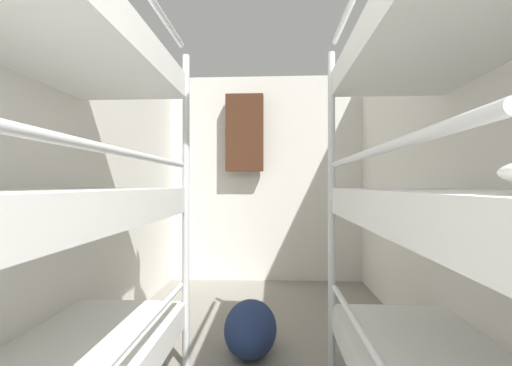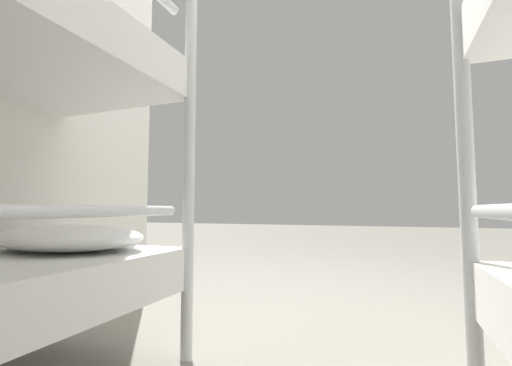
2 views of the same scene
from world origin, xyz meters
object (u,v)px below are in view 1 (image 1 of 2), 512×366
Objects in this scene: bunk_stack_right_near at (476,209)px; hanging_coat at (245,133)px; bunk_stack_left_near at (32,208)px; duffel_bag at (250,328)px.

bunk_stack_right_near is 3.04m from hanging_coat.
bunk_stack_left_near is 2.91m from hanging_coat.
duffel_bag is at bearing 128.05° from bunk_stack_right_near.
duffel_bag is at bearing -83.83° from hanging_coat.
hanging_coat is at bearing 96.17° from duffel_bag.
duffel_bag is (0.74, 1.09, -0.89)m from bunk_stack_left_near.
hanging_coat is (-0.18, 1.68, 1.58)m from duffel_bag.
bunk_stack_left_near is 2.23× the size of hanging_coat.
hanging_coat is at bearing 110.52° from bunk_stack_right_near.
bunk_stack_left_near is at bearing -124.02° from duffel_bag.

